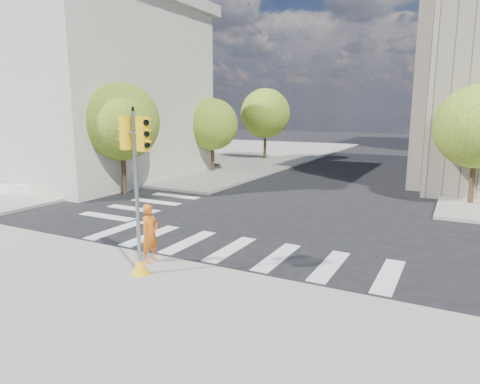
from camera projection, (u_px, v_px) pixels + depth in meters
name	position (u px, v px, depth m)	size (l,w,h in m)	color
ground	(257.00, 235.00, 16.91)	(160.00, 160.00, 0.00)	black
sidewalk_far_left	(196.00, 153.00, 48.61)	(28.00, 40.00, 0.15)	gray
classical_building	(60.00, 88.00, 31.74)	(19.00, 15.00, 12.70)	beige
tree_lw_near	(121.00, 122.00, 24.37)	(4.40, 4.40, 6.41)	#382616
tree_lw_mid	(212.00, 124.00, 33.15)	(4.00, 4.00, 5.77)	#382616
tree_lw_far	(265.00, 113.00, 41.71)	(4.80, 4.80, 6.95)	#382616
tree_re_near	(478.00, 127.00, 21.44)	(4.20, 4.20, 6.16)	#382616
tree_re_mid	(475.00, 117.00, 31.83)	(4.60, 4.60, 6.66)	#382616
tree_re_far	(472.00, 120.00, 42.37)	(4.00, 4.00, 5.88)	#382616
lamp_far	(480.00, 113.00, 36.78)	(0.35, 0.18, 8.11)	black
traffic_signal	(137.00, 206.00, 12.15)	(1.08, 0.56, 4.82)	yellow
photographer	(150.00, 233.00, 13.41)	(0.68, 0.44, 1.86)	#D76214
planter_wall	(30.00, 189.00, 24.60)	(6.00, 0.40, 0.50)	white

